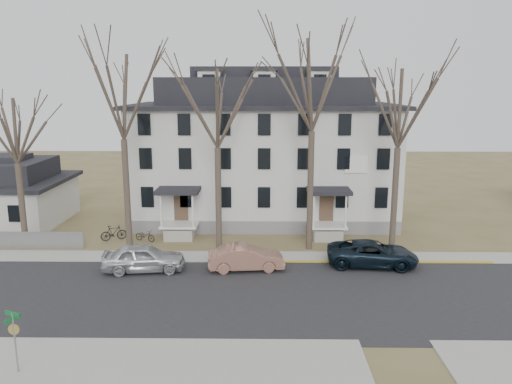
{
  "coord_description": "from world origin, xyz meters",
  "views": [
    {
      "loc": [
        -2.12,
        -21.97,
        10.68
      ],
      "look_at": [
        -2.53,
        9.0,
        4.04
      ],
      "focal_mm": 35.0,
      "sensor_mm": 36.0,
      "label": 1
    }
  ],
  "objects_px": {
    "tree_bungalow": "(14,126)",
    "bicycle_right": "(114,233)",
    "tree_mid_left": "(217,103)",
    "car_tan": "(246,258)",
    "tree_far_left": "(121,91)",
    "tree_center": "(313,79)",
    "car_navy": "(372,254)",
    "tree_mid_right": "(400,103)",
    "car_silver": "(144,258)",
    "street_sign": "(14,333)",
    "small_house": "(10,195)",
    "bicycle_left": "(145,236)",
    "boarding_house": "(264,152)"
  },
  "relations": [
    {
      "from": "small_house",
      "to": "tree_mid_right",
      "type": "height_order",
      "value": "tree_mid_right"
    },
    {
      "from": "tree_far_left",
      "to": "car_navy",
      "type": "xyz_separation_m",
      "value": [
        15.51,
        -3.19,
        -9.6
      ]
    },
    {
      "from": "car_navy",
      "to": "tree_mid_left",
      "type": "bearing_deg",
      "value": 76.53
    },
    {
      "from": "boarding_house",
      "to": "car_tan",
      "type": "xyz_separation_m",
      "value": [
        -1.07,
        -12.13,
        -4.65
      ]
    },
    {
      "from": "tree_bungalow",
      "to": "car_navy",
      "type": "bearing_deg",
      "value": -8.06
    },
    {
      "from": "tree_mid_left",
      "to": "car_navy",
      "type": "distance_m",
      "value": 13.38
    },
    {
      "from": "tree_far_left",
      "to": "street_sign",
      "type": "xyz_separation_m",
      "value": [
        -0.33,
        -14.9,
        -8.66
      ]
    },
    {
      "from": "bicycle_right",
      "to": "car_silver",
      "type": "bearing_deg",
      "value": -174.58
    },
    {
      "from": "tree_mid_right",
      "to": "car_silver",
      "type": "relative_size",
      "value": 2.68
    },
    {
      "from": "tree_far_left",
      "to": "tree_bungalow",
      "type": "relative_size",
      "value": 1.27
    },
    {
      "from": "tree_center",
      "to": "boarding_house",
      "type": "bearing_deg",
      "value": 110.2
    },
    {
      "from": "tree_center",
      "to": "car_silver",
      "type": "distance_m",
      "value": 14.98
    },
    {
      "from": "small_house",
      "to": "tree_center",
      "type": "height_order",
      "value": "tree_center"
    },
    {
      "from": "tree_far_left",
      "to": "tree_bungalow",
      "type": "bearing_deg",
      "value": 180.0
    },
    {
      "from": "tree_mid_left",
      "to": "car_navy",
      "type": "xyz_separation_m",
      "value": [
        9.51,
        -3.19,
        -8.85
      ]
    },
    {
      "from": "car_silver",
      "to": "bicycle_right",
      "type": "height_order",
      "value": "car_silver"
    },
    {
      "from": "boarding_house",
      "to": "tree_mid_left",
      "type": "bearing_deg",
      "value": -110.2
    },
    {
      "from": "street_sign",
      "to": "tree_mid_left",
      "type": "bearing_deg",
      "value": 90.23
    },
    {
      "from": "boarding_house",
      "to": "tree_bungalow",
      "type": "relative_size",
      "value": 1.93
    },
    {
      "from": "tree_far_left",
      "to": "tree_mid_right",
      "type": "bearing_deg",
      "value": 0.0
    },
    {
      "from": "car_navy",
      "to": "tree_mid_right",
      "type": "bearing_deg",
      "value": -26.98
    },
    {
      "from": "bicycle_left",
      "to": "tree_far_left",
      "type": "bearing_deg",
      "value": 174.73
    },
    {
      "from": "tree_far_left",
      "to": "tree_center",
      "type": "relative_size",
      "value": 0.93
    },
    {
      "from": "tree_bungalow",
      "to": "car_navy",
      "type": "xyz_separation_m",
      "value": [
        22.51,
        -3.19,
        -7.37
      ]
    },
    {
      "from": "small_house",
      "to": "car_silver",
      "type": "xyz_separation_m",
      "value": [
        12.96,
        -10.47,
        -1.44
      ]
    },
    {
      "from": "tree_mid_right",
      "to": "small_house",
      "type": "bearing_deg",
      "value": 167.73
    },
    {
      "from": "boarding_house",
      "to": "bicycle_left",
      "type": "height_order",
      "value": "boarding_house"
    },
    {
      "from": "small_house",
      "to": "tree_center",
      "type": "distance_m",
      "value": 25.41
    },
    {
      "from": "car_tan",
      "to": "boarding_house",
      "type": "bearing_deg",
      "value": -10.89
    },
    {
      "from": "tree_bungalow",
      "to": "tree_center",
      "type": "bearing_deg",
      "value": 0.0
    },
    {
      "from": "car_navy",
      "to": "car_silver",
      "type": "bearing_deg",
      "value": 99.64
    },
    {
      "from": "tree_bungalow",
      "to": "car_silver",
      "type": "height_order",
      "value": "tree_bungalow"
    },
    {
      "from": "tree_mid_left",
      "to": "car_tan",
      "type": "distance_m",
      "value": 9.91
    },
    {
      "from": "tree_bungalow",
      "to": "bicycle_left",
      "type": "height_order",
      "value": "tree_bungalow"
    },
    {
      "from": "small_house",
      "to": "boarding_house",
      "type": "bearing_deg",
      "value": 5.59
    },
    {
      "from": "car_navy",
      "to": "bicycle_right",
      "type": "relative_size",
      "value": 2.99
    },
    {
      "from": "boarding_house",
      "to": "bicycle_left",
      "type": "distance_m",
      "value": 11.8
    },
    {
      "from": "boarding_house",
      "to": "bicycle_right",
      "type": "bearing_deg",
      "value": -147.94
    },
    {
      "from": "tree_bungalow",
      "to": "bicycle_right",
      "type": "height_order",
      "value": "tree_bungalow"
    },
    {
      "from": "tree_center",
      "to": "car_tan",
      "type": "distance_m",
      "value": 11.81
    },
    {
      "from": "boarding_house",
      "to": "tree_center",
      "type": "height_order",
      "value": "tree_center"
    },
    {
      "from": "boarding_house",
      "to": "tree_mid_right",
      "type": "height_order",
      "value": "tree_mid_right"
    },
    {
      "from": "tree_mid_right",
      "to": "street_sign",
      "type": "height_order",
      "value": "tree_mid_right"
    },
    {
      "from": "tree_far_left",
      "to": "car_silver",
      "type": "height_order",
      "value": "tree_far_left"
    },
    {
      "from": "boarding_house",
      "to": "tree_far_left",
      "type": "relative_size",
      "value": 1.52
    },
    {
      "from": "bicycle_left",
      "to": "street_sign",
      "type": "xyz_separation_m",
      "value": [
        -1.06,
        -16.27,
        1.27
      ]
    },
    {
      "from": "bicycle_right",
      "to": "tree_center",
      "type": "bearing_deg",
      "value": -122.04
    },
    {
      "from": "boarding_house",
      "to": "tree_mid_right",
      "type": "xyz_separation_m",
      "value": [
        8.5,
        -8.15,
        4.22
      ]
    },
    {
      "from": "tree_mid_right",
      "to": "car_silver",
      "type": "distance_m",
      "value": 18.36
    },
    {
      "from": "tree_far_left",
      "to": "tree_center",
      "type": "bearing_deg",
      "value": 0.0
    }
  ]
}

